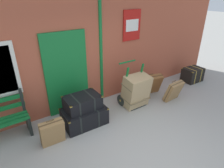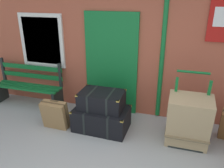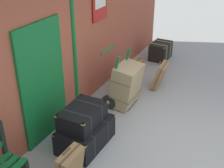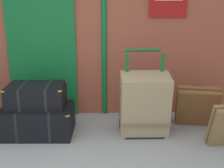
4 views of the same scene
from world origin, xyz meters
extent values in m
plane|color=#A3A099|center=(0.00, 0.00, 0.00)|extent=(60.00, 60.00, 0.00)
cube|color=#AD5138|center=(0.00, 2.60, 1.60)|extent=(10.40, 0.30, 3.20)
cube|color=#146B2D|center=(-0.43, 2.43, 1.05)|extent=(1.10, 0.05, 2.10)
cube|color=#0C401B|center=(-0.43, 2.41, 1.05)|extent=(0.06, 0.02, 2.10)
cylinder|color=#146B2D|center=(0.58, 2.45, 1.60)|extent=(0.09, 0.09, 3.14)
cube|color=#B7140F|center=(1.60, 2.43, 2.05)|extent=(0.60, 0.02, 0.84)
cube|color=white|center=(1.60, 2.41, 2.05)|extent=(0.44, 0.01, 0.32)
cube|color=black|center=(-1.56, 2.30, 0.73)|extent=(0.06, 0.06, 0.56)
cube|color=black|center=(-0.39, 1.66, 0.21)|extent=(1.01, 0.66, 0.42)
cube|color=black|center=(-0.61, 1.67, 0.21)|extent=(0.05, 0.65, 0.43)
cube|color=black|center=(-0.16, 1.66, 0.21)|extent=(0.05, 0.65, 0.43)
cube|color=#B79338|center=(-0.87, 1.37, 0.41)|extent=(0.05, 0.05, 0.02)
cube|color=#B79338|center=(0.09, 1.35, 0.41)|extent=(0.05, 0.05, 0.02)
cube|color=#B79338|center=(-0.86, 1.97, 0.41)|extent=(0.05, 0.05, 0.02)
cube|color=#B79338|center=(0.10, 1.95, 0.41)|extent=(0.05, 0.05, 0.02)
cube|color=silver|center=(-0.35, 1.36, 0.21)|extent=(0.36, 0.01, 0.10)
cube|color=black|center=(-0.39, 1.70, 0.58)|extent=(0.80, 0.54, 0.32)
cube|color=black|center=(-0.57, 1.70, 0.58)|extent=(0.04, 0.55, 0.33)
cube|color=black|center=(-0.21, 1.70, 0.58)|extent=(0.04, 0.55, 0.33)
cube|color=#B79338|center=(-0.77, 1.45, 0.73)|extent=(0.05, 0.05, 0.02)
cube|color=#B79338|center=(-0.01, 1.45, 0.73)|extent=(0.05, 0.05, 0.02)
cube|color=#B79338|center=(-0.77, 1.95, 0.73)|extent=(0.05, 0.05, 0.02)
cube|color=#B79338|center=(-0.01, 1.95, 0.73)|extent=(0.05, 0.05, 0.02)
cube|color=black|center=(1.15, 1.57, 0.01)|extent=(0.56, 0.28, 0.03)
cube|color=#146B2D|center=(0.90, 1.77, 0.59)|extent=(0.04, 0.28, 1.18)
cube|color=#146B2D|center=(1.40, 1.77, 0.59)|extent=(0.04, 0.28, 1.18)
cylinder|color=#146B2D|center=(1.15, 2.02, 1.17)|extent=(0.54, 0.04, 0.04)
cylinder|color=black|center=(0.83, 1.83, 0.16)|extent=(0.04, 0.32, 0.32)
cylinder|color=#B79338|center=(0.83, 1.83, 0.16)|extent=(0.07, 0.06, 0.06)
cylinder|color=black|center=(1.47, 1.83, 0.16)|extent=(0.04, 0.32, 0.32)
cylinder|color=#B79338|center=(1.47, 1.83, 0.16)|extent=(0.07, 0.06, 0.06)
cube|color=tan|center=(1.15, 1.59, 0.47)|extent=(0.68, 0.56, 0.93)
cube|color=olive|center=(1.15, 1.59, 0.27)|extent=(0.70, 0.46, 0.09)
cube|color=olive|center=(1.15, 1.59, 0.66)|extent=(0.70, 0.46, 0.09)
cube|color=brown|center=(2.01, 1.88, 0.33)|extent=(0.69, 0.51, 0.66)
cylinder|color=#4F3018|center=(2.01, 1.92, 0.64)|extent=(0.16, 0.06, 0.03)
cube|color=#482C16|center=(2.01, 1.88, 0.33)|extent=(0.68, 0.36, 0.61)
cube|color=olive|center=(2.26, 1.21, 0.30)|extent=(0.57, 0.36, 0.61)
cylinder|color=brown|center=(2.26, 1.24, 0.60)|extent=(0.16, 0.04, 0.03)
cube|color=brown|center=(2.26, 1.21, 0.30)|extent=(0.57, 0.24, 0.58)
cube|color=olive|center=(-1.24, 1.42, 0.28)|extent=(0.49, 0.29, 0.56)
cylinder|color=brown|center=(-1.24, 1.44, 0.56)|extent=(0.16, 0.03, 0.03)
cube|color=brown|center=(-1.24, 1.42, 0.28)|extent=(0.50, 0.12, 0.54)
cube|color=black|center=(3.92, 1.76, 0.24)|extent=(0.70, 0.51, 0.48)
cube|color=#B79338|center=(3.77, 1.76, 0.24)|extent=(0.06, 0.49, 0.49)
cube|color=#B79338|center=(4.07, 1.75, 0.24)|extent=(0.06, 0.49, 0.49)
cube|color=#B79338|center=(3.59, 1.55, 0.47)|extent=(0.05, 0.05, 0.02)
cube|color=#B79338|center=(4.23, 1.52, 0.47)|extent=(0.05, 0.05, 0.02)
cube|color=#B79338|center=(3.61, 1.99, 0.47)|extent=(0.05, 0.05, 0.02)
cube|color=#B79338|center=(4.25, 1.96, 0.47)|extent=(0.05, 0.05, 0.02)
camera|label=1|loc=(-1.95, -1.86, 2.91)|focal=30.75mm
camera|label=2|loc=(0.90, -1.87, 2.43)|focal=36.48mm
camera|label=3|loc=(-3.94, -0.63, 3.38)|focal=48.37mm
camera|label=4|loc=(0.60, -2.29, 1.90)|focal=46.71mm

